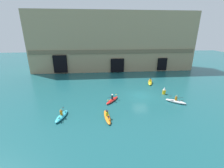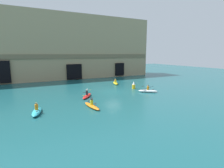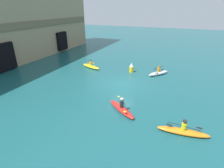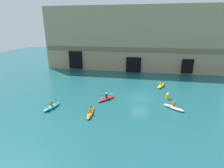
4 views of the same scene
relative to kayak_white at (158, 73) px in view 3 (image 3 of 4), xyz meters
name	(u,v)px [view 3 (image 3 of 4)]	position (x,y,z in m)	size (l,w,h in m)	color
ground_plane	(122,84)	(-4.54, 3.24, -0.26)	(120.00, 120.00, 0.00)	#195156
kayak_white	(158,73)	(0.00, 0.00, 0.00)	(2.78, 2.38, 1.22)	white
kayak_orange	(183,131)	(-10.74, -3.36, -0.04)	(0.99, 3.42, 1.08)	orange
kayak_yellow	(91,66)	(-0.90, 9.17, -0.02)	(1.88, 3.33, 1.13)	yellow
kayak_red	(122,108)	(-9.65, 1.43, -0.04)	(2.49, 3.05, 1.15)	red
marker_buoy	(131,68)	(-0.37, 3.44, 0.33)	(0.55, 0.55, 1.28)	yellow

